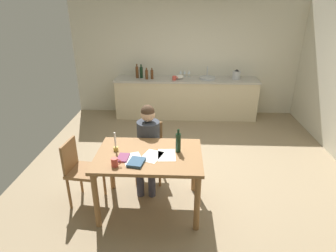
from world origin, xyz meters
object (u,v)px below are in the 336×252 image
object	(u,v)px
book_magazine	(123,158)
wine_glass_by_kettle	(185,72)
dining_table	(149,162)
bottle_wine_red	(147,74)
person_seated	(148,142)
candlestick	(116,146)
wine_bottle_on_table	(178,142)
bottle_sauce	(152,74)
book_cookery	(136,162)
coffee_mug	(115,162)
bottle_vinegar	(141,72)
wine_glass_back_left	(181,72)
sink_unit	(208,78)
mixing_bowl	(179,77)
teacup_on_counter	(174,78)
chair_side_empty	(80,169)
stovetop_kettle	(236,75)
chair_at_table	(150,149)
wine_glass_near_sink	(189,72)

from	to	relation	value
book_magazine	wine_glass_by_kettle	xyz separation A→B (m)	(0.75, 3.51, 0.22)
dining_table	bottle_wine_red	bearing A→B (deg)	96.97
person_seated	candlestick	size ratio (longest dim) A/B	4.88
wine_bottle_on_table	wine_glass_by_kettle	world-z (taller)	wine_bottle_on_table
candlestick	bottle_sauce	bearing A→B (deg)	87.31
bottle_wine_red	book_cookery	bearing A→B (deg)	-85.48
coffee_mug	wine_glass_by_kettle	xyz separation A→B (m)	(0.80, 3.69, 0.18)
candlestick	wine_bottle_on_table	distance (m)	0.77
bottle_vinegar	bottle_wine_red	world-z (taller)	bottle_vinegar
dining_table	candlestick	bearing A→B (deg)	170.32
candlestick	wine_glass_back_left	size ratio (longest dim) A/B	1.59
bottle_sauce	person_seated	bearing A→B (deg)	-85.74
sink_unit	mixing_bowl	world-z (taller)	sink_unit
book_magazine	teacup_on_counter	xyz separation A→B (m)	(0.52, 3.21, 0.16)
mixing_bowl	teacup_on_counter	distance (m)	0.17
chair_side_empty	stovetop_kettle	distance (m)	4.07
bottle_vinegar	sink_unit	bearing A→B (deg)	-0.72
chair_at_table	wine_glass_by_kettle	world-z (taller)	wine_glass_by_kettle
bottle_vinegar	mixing_bowl	size ratio (longest dim) A/B	1.51
candlestick	sink_unit	world-z (taller)	sink_unit
book_magazine	stovetop_kettle	xyz separation A→B (m)	(1.89, 3.36, 0.21)
wine_glass_near_sink	book_magazine	bearing A→B (deg)	-103.58
bottle_vinegar	wine_glass_by_kettle	bearing A→B (deg)	7.43
coffee_mug	bottle_wine_red	world-z (taller)	bottle_wine_red
chair_at_table	book_cookery	world-z (taller)	chair_at_table
coffee_mug	wine_glass_near_sink	xyz separation A→B (m)	(0.90, 3.69, 0.18)
dining_table	stovetop_kettle	xyz separation A→B (m)	(1.60, 3.25, 0.33)
coffee_mug	bottle_sauce	xyz separation A→B (m)	(0.08, 3.47, 0.17)
book_cookery	bottle_wine_red	xyz separation A→B (m)	(-0.27, 3.38, 0.21)
wine_bottle_on_table	sink_unit	world-z (taller)	sink_unit
book_cookery	wine_glass_near_sink	distance (m)	3.69
bottle_wine_red	wine_glass_near_sink	xyz separation A→B (m)	(0.94, 0.24, 0.00)
stovetop_kettle	book_cookery	bearing A→B (deg)	-116.29
person_seated	wine_glass_near_sink	bearing A→B (deg)	77.62
chair_at_table	bottle_sauce	xyz separation A→B (m)	(-0.20, 2.50, 0.52)
book_cookery	wine_bottle_on_table	bearing A→B (deg)	42.65
chair_side_empty	stovetop_kettle	bearing A→B (deg)	51.82
sink_unit	bottle_sauce	xyz separation A→B (m)	(-1.24, -0.07, 0.08)
dining_table	book_cookery	bearing A→B (deg)	-118.31
sink_unit	bottle_vinegar	world-z (taller)	bottle_vinegar
dining_table	book_cookery	world-z (taller)	book_cookery
dining_table	chair_side_empty	world-z (taller)	chair_side_empty
coffee_mug	wine_glass_back_left	size ratio (longest dim) A/B	0.74
wine_glass_near_sink	bottle_sauce	bearing A→B (deg)	-165.29
wine_glass_by_kettle	teacup_on_counter	xyz separation A→B (m)	(-0.23, -0.30, -0.06)
bottle_wine_red	wine_glass_by_kettle	world-z (taller)	bottle_wine_red
chair_side_empty	bottle_sauce	world-z (taller)	bottle_sauce
bottle_vinegar	book_magazine	bearing A→B (deg)	-86.17
chair_side_empty	teacup_on_counter	xyz separation A→B (m)	(1.13, 3.03, 0.45)
stovetop_kettle	wine_glass_by_kettle	distance (m)	1.15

